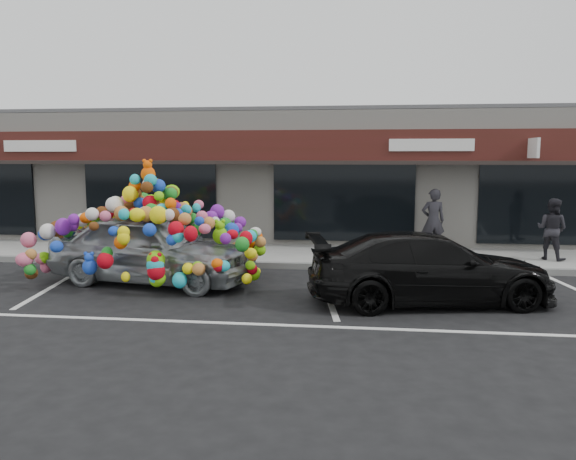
# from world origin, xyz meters

# --- Properties ---
(ground) EXTENTS (90.00, 90.00, 0.00)m
(ground) POSITION_xyz_m (0.00, 0.00, 0.00)
(ground) COLOR black
(ground) RESTS_ON ground
(shop_building) EXTENTS (24.00, 7.20, 4.31)m
(shop_building) POSITION_xyz_m (0.00, 8.44, 2.16)
(shop_building) COLOR silver
(shop_building) RESTS_ON ground
(sidewalk) EXTENTS (26.00, 3.00, 0.15)m
(sidewalk) POSITION_xyz_m (0.00, 4.00, 0.07)
(sidewalk) COLOR gray
(sidewalk) RESTS_ON ground
(kerb) EXTENTS (26.00, 0.18, 0.16)m
(kerb) POSITION_xyz_m (0.00, 2.50, 0.07)
(kerb) COLOR slate
(kerb) RESTS_ON ground
(parking_stripe_left) EXTENTS (0.73, 4.37, 0.01)m
(parking_stripe_left) POSITION_xyz_m (-3.20, 0.20, 0.00)
(parking_stripe_left) COLOR silver
(parking_stripe_left) RESTS_ON ground
(parking_stripe_mid) EXTENTS (0.73, 4.37, 0.01)m
(parking_stripe_mid) POSITION_xyz_m (2.80, 0.20, 0.00)
(parking_stripe_mid) COLOR silver
(parking_stripe_mid) RESTS_ON ground
(lane_line) EXTENTS (14.00, 0.12, 0.01)m
(lane_line) POSITION_xyz_m (2.00, -2.30, 0.00)
(lane_line) COLOR silver
(lane_line) RESTS_ON ground
(toy_car) EXTENTS (3.32, 5.21, 2.86)m
(toy_car) POSITION_xyz_m (-1.10, 0.51, 0.97)
(toy_car) COLOR #989DA1
(toy_car) RESTS_ON ground
(black_sedan) EXTENTS (2.77, 4.98, 1.37)m
(black_sedan) POSITION_xyz_m (4.83, -0.48, 0.68)
(black_sedan) COLOR black
(black_sedan) RESTS_ON ground
(pedestrian_a) EXTENTS (0.69, 0.49, 1.78)m
(pedestrian_a) POSITION_xyz_m (5.53, 4.62, 1.04)
(pedestrian_a) COLOR black
(pedestrian_a) RESTS_ON sidewalk
(pedestrian_b) EXTENTS (0.99, 0.97, 1.60)m
(pedestrian_b) POSITION_xyz_m (8.44, 3.80, 0.95)
(pedestrian_b) COLOR black
(pedestrian_b) RESTS_ON sidewalk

